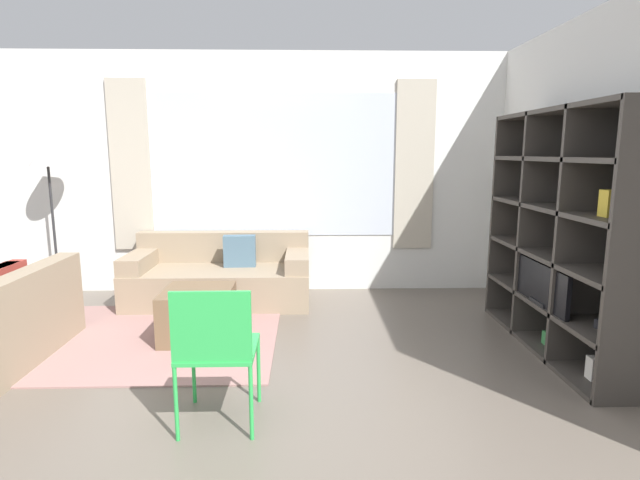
{
  "coord_description": "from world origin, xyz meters",
  "views": [
    {
      "loc": [
        0.37,
        -2.45,
        1.6
      ],
      "look_at": [
        0.49,
        1.8,
        0.85
      ],
      "focal_mm": 28.0,
      "sensor_mm": 36.0,
      "label": 1
    }
  ],
  "objects_px": {
    "floor_lamp": "(48,162)",
    "folding_chair": "(216,344)",
    "shelving_unit": "(565,235)",
    "ottoman": "(198,314)",
    "couch_main": "(221,277)"
  },
  "relations": [
    {
      "from": "ottoman",
      "to": "floor_lamp",
      "type": "height_order",
      "value": "floor_lamp"
    },
    {
      "from": "shelving_unit",
      "to": "floor_lamp",
      "type": "height_order",
      "value": "shelving_unit"
    },
    {
      "from": "ottoman",
      "to": "floor_lamp",
      "type": "relative_size",
      "value": 0.36
    },
    {
      "from": "ottoman",
      "to": "couch_main",
      "type": "bearing_deg",
      "value": 89.58
    },
    {
      "from": "floor_lamp",
      "to": "folding_chair",
      "type": "distance_m",
      "value": 3.66
    },
    {
      "from": "couch_main",
      "to": "floor_lamp",
      "type": "distance_m",
      "value": 2.2
    },
    {
      "from": "shelving_unit",
      "to": "ottoman",
      "type": "relative_size",
      "value": 3.18
    },
    {
      "from": "shelving_unit",
      "to": "floor_lamp",
      "type": "relative_size",
      "value": 1.14
    },
    {
      "from": "ottoman",
      "to": "folding_chair",
      "type": "xyz_separation_m",
      "value": [
        0.42,
        -1.44,
        0.3
      ]
    },
    {
      "from": "couch_main",
      "to": "floor_lamp",
      "type": "xyz_separation_m",
      "value": [
        -1.82,
        0.17,
        1.22
      ]
    },
    {
      "from": "floor_lamp",
      "to": "ottoman",
      "type": "bearing_deg",
      "value": -35.18
    },
    {
      "from": "ottoman",
      "to": "folding_chair",
      "type": "distance_m",
      "value": 1.53
    },
    {
      "from": "floor_lamp",
      "to": "folding_chair",
      "type": "bearing_deg",
      "value": -50.63
    },
    {
      "from": "floor_lamp",
      "to": "folding_chair",
      "type": "xyz_separation_m",
      "value": [
        2.24,
        -2.72,
        -0.98
      ]
    },
    {
      "from": "couch_main",
      "to": "shelving_unit",
      "type": "bearing_deg",
      "value": -25.32
    }
  ]
}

